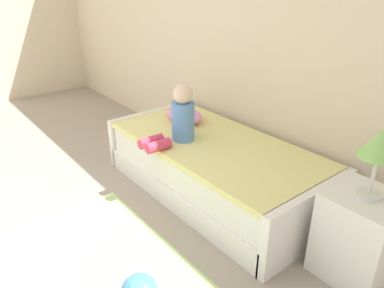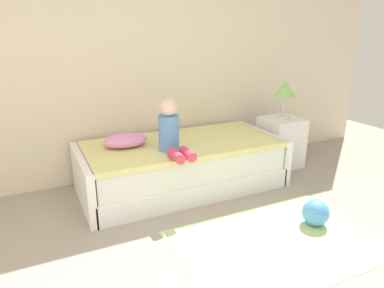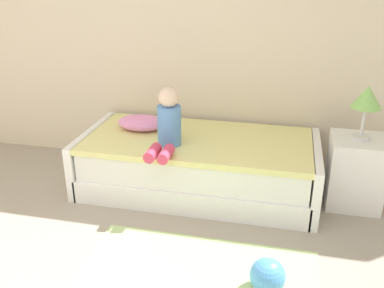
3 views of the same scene
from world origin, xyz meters
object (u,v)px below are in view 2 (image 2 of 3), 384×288
(nightstand, at_px, (281,142))
(toy_ball, at_px, (316,213))
(bed, at_px, (182,165))
(pillow, at_px, (126,140))
(table_lamp, at_px, (285,90))
(child_figure, at_px, (171,131))

(nightstand, height_order, toy_ball, nightstand)
(bed, bearing_deg, pillow, 169.92)
(table_lamp, bearing_deg, bed, -178.07)
(bed, relative_size, nightstand, 3.52)
(child_figure, height_order, pillow, child_figure)
(toy_ball, bearing_deg, pillow, 134.02)
(nightstand, relative_size, child_figure, 1.18)
(child_figure, xyz_separation_m, pillow, (-0.35, 0.33, -0.14))
(bed, xyz_separation_m, pillow, (-0.56, 0.10, 0.32))
(child_figure, distance_m, pillow, 0.50)
(table_lamp, distance_m, child_figure, 1.60)
(table_lamp, relative_size, toy_ball, 1.96)
(bed, relative_size, toy_ball, 9.20)
(nightstand, distance_m, pillow, 1.93)
(bed, xyz_separation_m, nightstand, (1.35, 0.05, 0.05))
(bed, height_order, nightstand, nightstand)
(nightstand, xyz_separation_m, child_figure, (-1.56, -0.27, 0.40))
(table_lamp, xyz_separation_m, pillow, (-1.91, 0.05, -0.37))
(table_lamp, relative_size, child_figure, 0.88)
(nightstand, xyz_separation_m, table_lamp, (0.00, 0.00, 0.64))
(child_figure, bearing_deg, table_lamp, 9.94)
(toy_ball, bearing_deg, table_lamp, 63.13)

